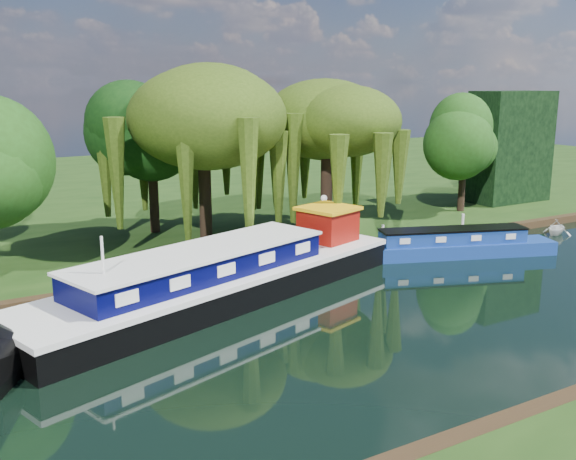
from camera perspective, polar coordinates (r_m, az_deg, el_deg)
ground at (r=27.84m, az=14.23°, el=-6.41°), size 120.00×120.00×0.00m
far_bank at (r=56.51m, az=-10.43°, el=3.80°), size 120.00×52.00×0.45m
dutch_barge at (r=27.53m, az=-5.73°, el=-4.15°), size 19.01×9.63×3.93m
narrowboat at (r=35.25m, az=14.40°, el=-1.33°), size 11.15×5.55×1.63m
white_cruiser at (r=42.37m, az=22.72°, el=-0.37°), size 2.52×2.36×1.07m
willow_left at (r=35.56m, az=-7.57°, el=9.73°), size 7.64×7.64×9.15m
willow_right at (r=37.17m, az=3.52°, el=8.65°), size 6.53×6.53×7.95m
tree_far_mid at (r=37.81m, az=-12.08°, el=7.99°), size 4.86×4.86×7.96m
tree_far_right at (r=44.95m, az=15.43°, el=7.54°), size 4.15×4.15×6.80m
conifer_hedge at (r=49.99m, az=19.12°, el=7.01°), size 6.00×3.00×8.00m
lamppost at (r=35.46m, az=3.21°, el=2.19°), size 0.36×0.36×2.56m
mooring_posts at (r=33.52m, az=3.71°, el=-1.02°), size 19.16×0.16×1.00m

